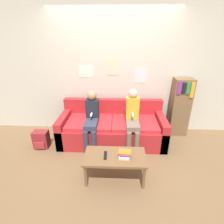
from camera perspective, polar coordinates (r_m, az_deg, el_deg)
ground_plane at (r=3.26m, az=-0.31°, el=-14.18°), size 10.00×10.00×0.00m
wall_back at (r=3.71m, az=0.44°, el=12.90°), size 8.00×0.06×2.60m
couch at (r=3.57m, az=0.09°, el=-5.26°), size 2.07×0.87×0.78m
coffee_table at (r=2.65m, az=0.97°, el=-14.93°), size 0.90×0.46×0.41m
person_left at (r=3.27m, az=-6.66°, el=-1.64°), size 0.24×0.59×1.08m
person_right at (r=3.24m, az=6.72°, el=-1.74°), size 0.24×0.59×1.12m
tv_remote at (r=2.61m, az=-2.18°, el=-13.95°), size 0.05×0.17×0.02m
book_stack at (r=2.58m, az=4.13°, el=-13.58°), size 0.19×0.16×0.09m
bookshelf at (r=3.93m, az=21.29°, el=1.49°), size 0.37×0.31×1.23m
backpack at (r=3.66m, az=-22.11°, el=-8.34°), size 0.28×0.22×0.34m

